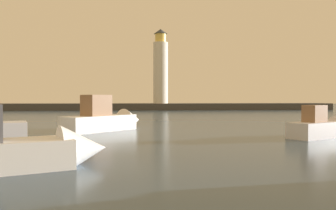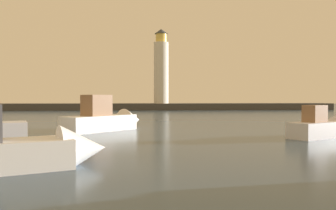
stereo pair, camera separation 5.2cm
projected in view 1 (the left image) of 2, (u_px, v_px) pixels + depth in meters
ground_plane at (156, 122)px, 38.18m from camera, size 221.16×221.16×0.00m
breakwater at (148, 107)px, 74.89m from camera, size 79.91×6.24×1.40m
lighthouse at (161, 68)px, 74.94m from camera, size 3.16×3.16×16.06m
motorboat_1 at (109, 119)px, 28.30m from camera, size 6.76×7.10×3.21m
motorboat_2 at (21, 150)px, 12.78m from camera, size 7.14×4.55×2.78m
motorboat_3 at (325, 127)px, 23.45m from camera, size 5.99×4.38×2.37m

